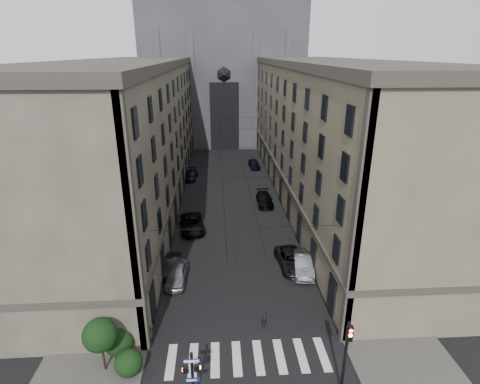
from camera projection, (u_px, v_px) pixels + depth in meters
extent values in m
cube|color=#383533|center=(158.00, 197.00, 54.14)|extent=(7.00, 80.00, 0.15)
cube|color=#383533|center=(301.00, 194.00, 55.40)|extent=(7.00, 80.00, 0.15)
cube|color=beige|center=(248.00, 358.00, 25.84)|extent=(11.00, 3.20, 0.01)
cube|color=#464035|center=(130.00, 137.00, 50.82)|extent=(13.00, 60.00, 18.00)
cube|color=#38332D|center=(123.00, 64.00, 47.52)|extent=(13.60, 60.60, 0.90)
cube|color=#38332D|center=(134.00, 170.00, 52.51)|extent=(13.40, 60.30, 0.50)
cube|color=brown|center=(326.00, 134.00, 52.45)|extent=(13.00, 60.00, 18.00)
cube|color=#38332D|center=(331.00, 63.00, 49.14)|extent=(13.60, 60.60, 0.90)
cube|color=#38332D|center=(323.00, 167.00, 54.13)|extent=(13.40, 60.30, 0.50)
cube|color=#2D2D33|center=(223.00, 74.00, 85.96)|extent=(34.00, 22.00, 30.00)
cube|color=black|center=(225.00, 117.00, 78.45)|extent=(6.00, 0.30, 14.00)
cylinder|color=black|center=(193.00, 380.00, 21.66)|extent=(0.18, 0.18, 4.00)
cube|color=orange|center=(197.00, 368.00, 21.36)|extent=(0.34, 0.24, 0.38)
cube|color=#FF0C07|center=(186.00, 370.00, 21.48)|extent=(0.34, 0.24, 0.38)
cube|color=navy|center=(191.00, 361.00, 20.99)|extent=(0.95, 0.05, 0.24)
cube|color=navy|center=(193.00, 380.00, 21.48)|extent=(0.85, 0.05, 0.27)
cylinder|color=black|center=(345.00, 358.00, 22.46)|extent=(0.20, 0.20, 5.20)
cube|color=black|center=(350.00, 333.00, 21.55)|extent=(0.34, 0.30, 1.00)
cylinder|color=#FF0C07|center=(351.00, 331.00, 21.29)|extent=(0.22, 0.05, 0.22)
cylinder|color=orange|center=(351.00, 335.00, 21.40)|extent=(0.22, 0.05, 0.22)
cylinder|color=black|center=(350.00, 340.00, 21.52)|extent=(0.22, 0.05, 0.22)
sphere|color=black|center=(129.00, 363.00, 24.07)|extent=(1.80, 1.80, 1.80)
sphere|color=black|center=(119.00, 342.00, 25.66)|extent=(2.00, 2.00, 2.00)
sphere|color=black|center=(143.00, 334.00, 26.78)|extent=(1.40, 1.40, 1.40)
cylinder|color=black|center=(103.00, 355.00, 24.33)|extent=(0.16, 0.16, 2.40)
sphere|color=black|center=(100.00, 335.00, 23.77)|extent=(2.20, 2.20, 2.20)
cylinder|color=black|center=(243.00, 228.00, 27.87)|extent=(14.00, 0.03, 0.03)
cylinder|color=black|center=(235.00, 177.00, 39.08)|extent=(14.00, 0.03, 0.03)
cylinder|color=black|center=(230.00, 148.00, 51.23)|extent=(14.00, 0.03, 0.03)
cylinder|color=black|center=(227.00, 129.00, 63.37)|extent=(14.00, 0.03, 0.03)
cylinder|color=black|center=(225.00, 118.00, 74.58)|extent=(14.00, 0.03, 0.03)
cylinder|color=black|center=(220.00, 149.00, 52.23)|extent=(0.03, 60.00, 0.03)
cylinder|color=black|center=(239.00, 149.00, 52.38)|extent=(0.03, 60.00, 0.03)
imported|color=slate|center=(177.00, 274.00, 34.18)|extent=(1.98, 4.51, 1.51)
imported|color=black|center=(173.00, 266.00, 35.68)|extent=(1.61, 4.25, 1.39)
imported|color=black|center=(192.00, 224.00, 44.13)|extent=(3.37, 6.03, 1.59)
imported|color=black|center=(191.00, 175.00, 61.81)|extent=(2.40, 5.03, 1.41)
imported|color=gray|center=(303.00, 264.00, 35.71)|extent=(2.41, 5.19, 1.65)
imported|color=black|center=(291.00, 260.00, 36.50)|extent=(2.85, 5.52, 1.49)
imported|color=black|center=(265.00, 199.00, 51.54)|extent=(2.12, 5.15, 1.49)
imported|color=black|center=(254.00, 164.00, 67.86)|extent=(2.00, 4.54, 1.52)
imported|color=black|center=(265.00, 318.00, 28.44)|extent=(0.61, 0.73, 1.70)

